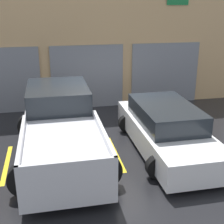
% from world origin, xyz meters
% --- Properties ---
extents(ground_plane, '(28.00, 28.00, 0.00)m').
position_xyz_m(ground_plane, '(0.00, 0.00, 0.00)').
color(ground_plane, black).
extents(shophouse_building, '(12.62, 0.68, 5.70)m').
position_xyz_m(shophouse_building, '(-0.01, 3.29, 2.79)').
color(shophouse_building, tan).
rests_on(shophouse_building, ground).
extents(pickup_truck, '(2.60, 5.19, 1.74)m').
position_xyz_m(pickup_truck, '(-1.51, -1.10, 0.82)').
color(pickup_truck, silver).
rests_on(pickup_truck, ground).
extents(sedan_white, '(2.14, 4.77, 1.35)m').
position_xyz_m(sedan_white, '(1.51, -1.37, 0.63)').
color(sedan_white, white).
rests_on(sedan_white, ground).
extents(parking_stripe_far_left, '(0.12, 2.20, 0.01)m').
position_xyz_m(parking_stripe_far_left, '(-3.01, -1.40, 0.00)').
color(parking_stripe_far_left, gold).
rests_on(parking_stripe_far_left, ground).
extents(parking_stripe_left, '(0.12, 2.20, 0.01)m').
position_xyz_m(parking_stripe_left, '(0.00, -1.40, 0.00)').
color(parking_stripe_left, gold).
rests_on(parking_stripe_left, ground).
extents(parking_stripe_centre, '(0.12, 2.20, 0.01)m').
position_xyz_m(parking_stripe_centre, '(3.01, -1.40, 0.00)').
color(parking_stripe_centre, gold).
rests_on(parking_stripe_centre, ground).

